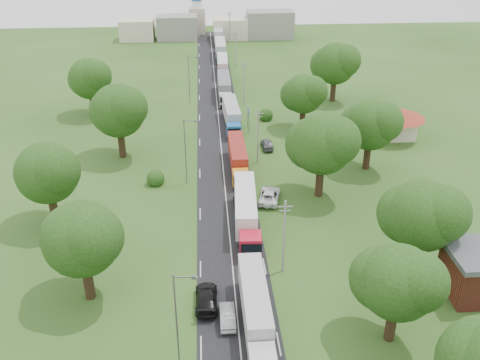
{
  "coord_description": "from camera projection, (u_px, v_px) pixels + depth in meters",
  "views": [
    {
      "loc": [
        -2.57,
        -54.72,
        36.24
      ],
      "look_at": [
        1.93,
        9.63,
        3.0
      ],
      "focal_mm": 40.0,
      "sensor_mm": 36.0,
      "label": 1
    }
  ],
  "objects": [
    {
      "name": "ground",
      "position": [
        230.0,
        238.0,
        65.29
      ],
      "size": [
        260.0,
        260.0,
        0.0
      ],
      "primitive_type": "plane",
      "color": "#254617",
      "rests_on": "ground"
    },
    {
      "name": "road",
      "position": [
        223.0,
        167.0,
        83.02
      ],
      "size": [
        8.0,
        200.0,
        0.04
      ],
      "primitive_type": "cube",
      "color": "black",
      "rests_on": "ground"
    },
    {
      "name": "info_sign",
      "position": [
        248.0,
        114.0,
        95.27
      ],
      "size": [
        0.12,
        3.1,
        4.1
      ],
      "color": "slate",
      "rests_on": "ground"
    },
    {
      "name": "pole_1",
      "position": [
        284.0,
        236.0,
        57.27
      ],
      "size": [
        1.6,
        0.24,
        9.0
      ],
      "color": "gray",
      "rests_on": "ground"
    },
    {
      "name": "pole_2",
      "position": [
        258.0,
        136.0,
        82.1
      ],
      "size": [
        1.6,
        0.24,
        9.0
      ],
      "color": "gray",
      "rests_on": "ground"
    },
    {
      "name": "pole_3",
      "position": [
        244.0,
        82.0,
        106.93
      ],
      "size": [
        1.6,
        0.24,
        9.0
      ],
      "color": "gray",
      "rests_on": "ground"
    },
    {
      "name": "pole_4",
      "position": [
        235.0,
        49.0,
        131.76
      ],
      "size": [
        1.6,
        0.24,
        9.0
      ],
      "color": "gray",
      "rests_on": "ground"
    },
    {
      "name": "pole_5",
      "position": [
        230.0,
        26.0,
        156.59
      ],
      "size": [
        1.6,
        0.24,
        9.0
      ],
      "color": "gray",
      "rests_on": "ground"
    },
    {
      "name": "lamp_0",
      "position": [
        178.0,
        317.0,
        44.68
      ],
      "size": [
        2.03,
        0.22,
        10.0
      ],
      "color": "slate",
      "rests_on": "ground"
    },
    {
      "name": "lamp_1",
      "position": [
        186.0,
        148.0,
        75.71
      ],
      "size": [
        2.03,
        0.22,
        10.0
      ],
      "color": "slate",
      "rests_on": "ground"
    },
    {
      "name": "lamp_2",
      "position": [
        190.0,
        78.0,
        106.75
      ],
      "size": [
        2.03,
        0.22,
        10.0
      ],
      "color": "slate",
      "rests_on": "ground"
    },
    {
      "name": "tree_2",
      "position": [
        397.0,
        281.0,
        47.29
      ],
      "size": [
        8.0,
        8.0,
        10.1
      ],
      "color": "#382616",
      "rests_on": "ground"
    },
    {
      "name": "tree_3",
      "position": [
        422.0,
        215.0,
        56.26
      ],
      "size": [
        8.8,
        8.8,
        11.07
      ],
      "color": "#382616",
      "rests_on": "ground"
    },
    {
      "name": "tree_4",
      "position": [
        322.0,
        143.0,
        71.51
      ],
      "size": [
        9.6,
        9.6,
        12.05
      ],
      "color": "#382616",
      "rests_on": "ground"
    },
    {
      "name": "tree_5",
      "position": [
        370.0,
        124.0,
        79.44
      ],
      "size": [
        8.8,
        8.8,
        11.07
      ],
      "color": "#382616",
      "rests_on": "ground"
    },
    {
      "name": "tree_6",
      "position": [
        304.0,
        94.0,
        94.36
      ],
      "size": [
        8.0,
        8.0,
        10.1
      ],
      "color": "#382616",
      "rests_on": "ground"
    },
    {
      "name": "tree_7",
      "position": [
        335.0,
        63.0,
        107.66
      ],
      "size": [
        9.6,
        9.6,
        12.05
      ],
      "color": "#382616",
      "rests_on": "ground"
    },
    {
      "name": "tree_10",
      "position": [
        82.0,
        238.0,
        52.32
      ],
      "size": [
        8.8,
        8.8,
        11.07
      ],
      "color": "#382616",
      "rests_on": "ground"
    },
    {
      "name": "tree_11",
      "position": [
        47.0,
        172.0,
        65.19
      ],
      "size": [
        8.8,
        8.8,
        11.07
      ],
      "color": "#382616",
      "rests_on": "ground"
    },
    {
      "name": "tree_12",
      "position": [
        118.0,
        110.0,
        83.02
      ],
      "size": [
        9.6,
        9.6,
        12.05
      ],
      "color": "#382616",
      "rests_on": "ground"
    },
    {
      "name": "tree_13",
      "position": [
        90.0,
        78.0,
        100.53
      ],
      "size": [
        8.8,
        8.8,
        11.07
      ],
      "color": "#382616",
      "rests_on": "ground"
    },
    {
      "name": "house_cream",
      "position": [
        394.0,
        118.0,
        92.08
      ],
      "size": [
        10.08,
        10.08,
        5.8
      ],
      "color": "beige",
      "rests_on": "ground"
    },
    {
      "name": "distant_town",
      "position": [
        213.0,
        27.0,
        161.28
      ],
      "size": [
        52.0,
        8.0,
        8.0
      ],
      "color": "gray",
      "rests_on": "ground"
    },
    {
      "name": "church",
      "position": [
        197.0,
        16.0,
        167.21
      ],
      "size": [
        5.0,
        5.0,
        12.3
      ],
      "color": "beige",
      "rests_on": "ground"
    },
    {
      "name": "truck_0",
      "position": [
        256.0,
        309.0,
        50.73
      ],
      "size": [
        2.48,
        14.05,
        3.9
      ],
      "color": "silver",
      "rests_on": "ground"
    },
    {
      "name": "truck_1",
      "position": [
        246.0,
        211.0,
        66.67
      ],
      "size": [
        3.24,
        15.25,
        4.21
      ],
      "color": "red",
      "rests_on": "ground"
    },
    {
      "name": "truck_2",
      "position": [
        238.0,
        158.0,
        81.32
      ],
      "size": [
        2.46,
        13.76,
        3.82
      ],
      "color": "orange",
      "rests_on": "ground"
    },
    {
      "name": "truck_3",
      "position": [
        232.0,
        115.0,
        97.5
      ],
      "size": [
        2.94,
        14.41,
        3.99
      ],
      "color": "#1B60A4",
      "rests_on": "ground"
    },
    {
      "name": "truck_4",
      "position": [
        224.0,
        87.0,
        112.23
      ],
      "size": [
        2.64,
        14.75,
        4.09
      ],
      "color": "silver",
      "rests_on": "ground"
    },
    {
      "name": "truck_5",
      "position": [
        223.0,
        66.0,
        127.37
      ],
      "size": [
        2.69,
        13.96,
        3.86
      ],
      "color": "maroon",
      "rests_on": "ground"
    },
    {
      "name": "truck_6",
      "position": [
        221.0,
        50.0,
        141.11
      ],
      "size": [
        2.8,
        15.33,
        4.25
      ],
      "color": "#296D3A",
      "rests_on": "ground"
    },
    {
      "name": "truck_7",
      "position": [
        218.0,
        35.0,
        157.08
      ],
      "size": [
        2.84,
        15.11,
        4.18
      ],
      "color": "#AAAAAA",
      "rests_on": "ground"
    },
    {
      "name": "car_lane_mid",
      "position": [
        227.0,
        316.0,
        51.89
      ],
      "size": [
        1.49,
        4.23,
        1.39
      ],
      "primitive_type": "imported",
      "rotation": [
        0.0,
        0.0,
        3.15
      ],
      "color": "#95989C",
      "rests_on": "ground"
    },
    {
      "name": "car_lane_rear",
      "position": [
        206.0,
        298.0,
        54.09
      ],
      "size": [
        2.32,
        5.56,
        1.61
      ],
      "primitive_type": "imported",
      "rotation": [
        0.0,
        0.0,
        3.13
      ],
      "color": "black",
      "rests_on": "ground"
    },
    {
      "name": "car_verge_near",
      "position": [
        269.0,
        195.0,
        73.25
      ],
      "size": [
        3.88,
        6.22,
        1.6
      ],
      "primitive_type": "imported",
      "rotation": [
        0.0,
        0.0,
        2.92
      ],
      "color": "white",
      "rests_on": "ground"
    },
    {
      "name": "car_verge_far",
      "position": [
        267.0,
        144.0,
        89.09
      ],
      "size": [
        1.92,
        4.5,
        1.52
      ],
      "primitive_type": "imported",
      "rotation": [
        0.0,
        0.0,
        3.17
      ],
      "color": "#505257",
      "rests_on": "ground"
    }
  ]
}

